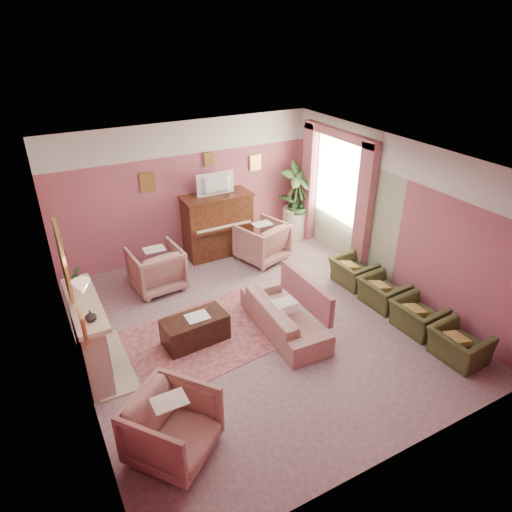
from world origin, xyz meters
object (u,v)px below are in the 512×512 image
piano (218,225)px  olive_chair_c (383,289)px  olive_chair_b (418,312)px  olive_chair_d (353,268)px  floral_armchair_front (172,424)px  floral_armchair_right (262,240)px  sofa (284,310)px  television (217,183)px  olive_chair_a (460,341)px  coffee_table (195,330)px  side_table (294,222)px  floral_armchair_left (156,266)px

piano → olive_chair_c: (1.73, -3.19, -0.32)m
olive_chair_b → olive_chair_d: same height
floral_armchair_front → floral_armchair_right: bearing=49.0°
sofa → olive_chair_c: size_ratio=2.43×
television → olive_chair_b: (1.73, -3.96, -1.27)m
olive_chair_a → olive_chair_c: size_ratio=1.00×
floral_armchair_right → floral_armchair_front: same height
olive_chair_d → olive_chair_c: bearing=-90.0°
television → coffee_table: bearing=-121.5°
coffee_table → sofa: sofa is taller
piano → coffee_table: (-1.56, -2.59, -0.43)m
sofa → olive_chair_b: bearing=-28.2°
floral_armchair_right → olive_chair_c: floral_armchair_right is taller
floral_armchair_front → olive_chair_a: bearing=-5.5°
olive_chair_b → side_table: side_table is taller
olive_chair_b → side_table: (0.16, 3.97, 0.02)m
floral_armchair_front → olive_chair_a: 4.30m
television → floral_armchair_right: size_ratio=0.87×
olive_chair_a → side_table: bearing=88.1°
coffee_table → floral_armchair_front: (-0.98, -1.82, 0.24)m
olive_chair_c → olive_chair_b: bearing=-90.0°
floral_armchair_right → floral_armchair_left: bearing=-178.6°
olive_chair_d → olive_chair_a: bearing=-90.0°
television → side_table: (1.89, 0.01, -1.25)m
television → olive_chair_c: (1.73, -3.14, -1.27)m
coffee_table → television: bearing=58.5°
floral_armchair_right → olive_chair_d: size_ratio=1.20×
floral_armchair_front → sofa: bearing=31.1°
television → piano: bearing=90.0°
floral_armchair_front → side_table: size_ratio=1.32×
floral_armchair_left → side_table: floral_armchair_left is taller
floral_armchair_right → olive_chair_b: (1.05, -3.30, -0.13)m
olive_chair_b → olive_chair_c: 0.82m
olive_chair_a → olive_chair_c: (0.00, 1.64, 0.00)m
side_table → floral_armchair_front: bearing=-135.4°
floral_armchair_left → olive_chair_b: (3.32, -3.25, -0.13)m
sofa → floral_armchair_right: (0.86, 2.28, 0.08)m
sofa → olive_chair_c: 1.92m
olive_chair_d → side_table: bearing=86.1°
floral_armchair_front → side_table: 6.23m
television → floral_armchair_left: television is taller
television → olive_chair_b: television is taller
coffee_table → olive_chair_a: (3.29, -2.24, 0.11)m
olive_chair_b → sofa: bearing=151.8°
sofa → olive_chair_a: sofa is taller
coffee_table → floral_armchair_right: size_ratio=1.09×
floral_armchair_right → floral_armchair_front: 4.91m
floral_armchair_left → floral_armchair_right: 2.27m
floral_armchair_left → floral_armchair_right: size_ratio=1.00×
olive_chair_c → olive_chair_a: bearing=-90.0°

